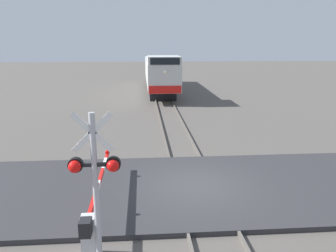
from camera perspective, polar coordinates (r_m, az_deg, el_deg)
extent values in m
plane|color=#514C47|center=(12.54, 4.80, -10.73)|extent=(160.00, 160.00, 0.00)
cube|color=#59544C|center=(12.42, 1.48, -10.56)|extent=(0.08, 80.00, 0.15)
cube|color=#59544C|center=(12.64, 8.07, -10.25)|extent=(0.08, 80.00, 0.15)
cube|color=#2D2D30|center=(12.51, 4.81, -10.40)|extent=(36.00, 6.19, 0.16)
cube|color=black|center=(31.85, -0.99, 5.69)|extent=(2.41, 3.20, 1.05)
cube|color=black|center=(41.48, -1.82, 7.70)|extent=(2.41, 3.20, 1.05)
cube|color=silver|center=(36.48, -1.48, 9.46)|extent=(2.84, 17.70, 2.33)
cube|color=silver|center=(29.24, -0.74, 11.23)|extent=(2.78, 3.38, 0.69)
cube|color=black|center=(27.53, -0.50, 11.04)|extent=(2.41, 0.06, 0.55)
cube|color=red|center=(27.75, -0.49, 6.24)|extent=(2.69, 0.08, 0.64)
sphere|color=#F2EACC|center=(27.57, -0.49, 9.23)|extent=(0.36, 0.36, 0.36)
cylinder|color=#ADADB2|center=(7.98, -12.23, -11.22)|extent=(0.14, 0.14, 3.81)
cube|color=white|center=(7.48, -12.82, -1.10)|extent=(0.95, 0.04, 0.95)
cube|color=white|center=(7.48, -12.82, -1.10)|extent=(0.95, 0.04, 0.95)
cube|color=black|center=(7.71, -12.51, -6.49)|extent=(1.04, 0.08, 0.08)
sphere|color=red|center=(7.69, -15.73, -6.75)|extent=(0.28, 0.28, 0.28)
sphere|color=red|center=(7.56, -9.44, -6.74)|extent=(0.28, 0.28, 0.28)
cylinder|color=black|center=(7.80, -15.57, -6.44)|extent=(0.34, 0.14, 0.34)
cylinder|color=black|center=(7.68, -9.37, -6.42)|extent=(0.34, 0.14, 0.34)
cube|color=silver|center=(9.02, -13.41, -17.87)|extent=(0.36, 0.36, 1.10)
cube|color=black|center=(8.50, -13.96, -16.55)|extent=(0.28, 0.36, 0.40)
cube|color=red|center=(9.42, -12.90, -13.23)|extent=(0.10, 1.05, 0.14)
cube|color=white|center=(10.35, -12.08, -10.56)|extent=(0.10, 1.05, 0.14)
cube|color=red|center=(11.31, -11.40, -8.34)|extent=(0.10, 1.05, 0.14)
cube|color=white|center=(12.27, -10.84, -6.47)|extent=(0.10, 1.05, 0.14)
cube|color=red|center=(13.25, -10.36, -4.87)|extent=(0.10, 1.05, 0.14)
sphere|color=red|center=(10.35, -12.08, -9.72)|extent=(0.14, 0.14, 0.14)
sphere|color=red|center=(13.12, -10.43, -4.43)|extent=(0.14, 0.14, 0.14)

